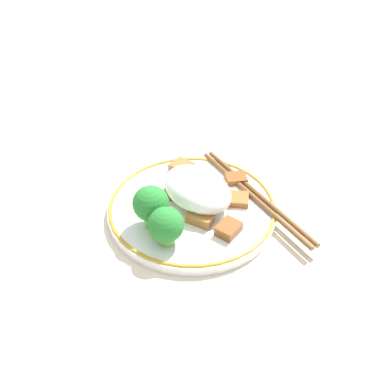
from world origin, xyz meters
TOP-DOWN VIEW (x-y plane):
  - ground_plane at (0.00, 0.00)m, footprint 3.00×3.00m
  - plate at (0.00, 0.00)m, footprint 0.22×0.22m
  - rice_mound at (0.00, -0.01)m, footprint 0.10×0.07m
  - broccoli_back_left at (-0.00, 0.06)m, footprint 0.04×0.04m
  - broccoli_back_center at (-0.03, 0.07)m, footprint 0.04×0.04m
  - meat_near_front at (0.07, -0.04)m, footprint 0.03×0.03m
  - meat_near_left at (-0.03, -0.05)m, footprint 0.04×0.04m
  - meat_near_right at (-0.07, -0.00)m, footprint 0.03×0.03m
  - meat_near_back at (-0.03, 0.01)m, footprint 0.04×0.03m
  - meat_on_rice_edge at (-0.00, -0.08)m, footprint 0.04×0.04m
  - meat_mid_left at (0.03, 0.01)m, footprint 0.04×0.03m
  - meat_mid_right at (0.04, -0.03)m, footprint 0.03×0.03m
  - chopsticks at (-0.04, -0.08)m, footprint 0.23×0.05m

SIDE VIEW (x-z plane):
  - ground_plane at x=0.00m, z-range 0.00..0.00m
  - plate at x=0.00m, z-range 0.00..0.02m
  - chopsticks at x=-0.04m, z-range 0.01..0.02m
  - meat_on_rice_edge at x=0.00m, z-range 0.01..0.02m
  - meat_near_left at x=-0.03m, z-range 0.01..0.02m
  - meat_near_front at x=0.07m, z-range 0.01..0.02m
  - meat_mid_left at x=0.03m, z-range 0.01..0.02m
  - meat_near_right at x=-0.07m, z-range 0.01..0.03m
  - meat_near_back at x=-0.03m, z-range 0.01..0.03m
  - meat_mid_right at x=0.04m, z-range 0.01..0.03m
  - rice_mound at x=0.00m, z-range 0.01..0.06m
  - broccoli_back_center at x=-0.03m, z-range 0.01..0.06m
  - broccoli_back_left at x=0.00m, z-range 0.02..0.07m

